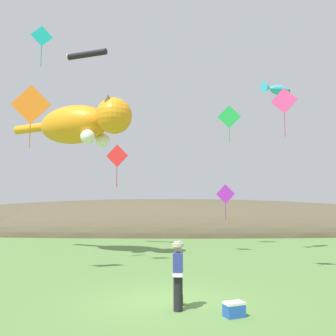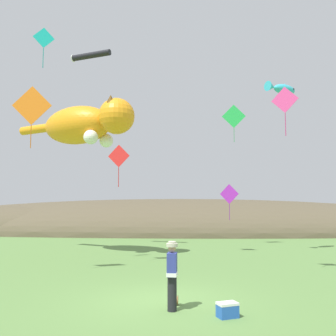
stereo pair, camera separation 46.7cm
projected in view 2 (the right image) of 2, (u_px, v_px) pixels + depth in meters
name	position (u px, v px, depth m)	size (l,w,h in m)	color
ground_plane	(162.00, 302.00, 10.51)	(120.00, 120.00, 0.00)	#5B8442
distant_hill_ridge	(154.00, 231.00, 36.23)	(59.77, 15.32, 6.29)	brown
festival_attendant	(172.00, 273.00, 9.72)	(0.30, 0.44, 1.77)	black
kite_spool	(175.00, 300.00, 10.19)	(0.17, 0.27, 0.27)	olive
picnic_cooler	(227.00, 310.00, 9.11)	(0.58, 0.49, 0.36)	blue
kite_giant_cat	(85.00, 125.00, 20.12)	(7.34, 4.38, 2.43)	orange
kite_fish_windsock	(281.00, 89.00, 20.49)	(2.01, 1.58, 0.63)	#33B2CC
kite_tube_streamer	(91.00, 55.00, 22.48)	(2.59, 1.23, 0.44)	black
kite_diamond_violet	(229.00, 194.00, 21.11)	(0.99, 0.56, 2.03)	purple
kite_diamond_teal	(44.00, 38.00, 16.37)	(0.85, 0.37, 1.82)	#19BFBF
kite_diamond_green	(234.00, 117.00, 23.55)	(1.49, 0.10, 2.39)	green
kite_diamond_pink	(285.00, 100.00, 14.44)	(0.93, 0.48, 1.93)	#E53F8C
kite_diamond_red	(119.00, 156.00, 17.10)	(1.03, 0.22, 1.95)	red
kite_diamond_orange	(32.00, 106.00, 14.39)	(1.52, 0.12, 2.43)	orange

